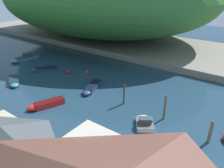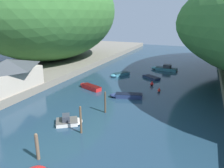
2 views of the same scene
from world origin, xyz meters
name	(u,v)px [view 1 (image 1 of 2)]	position (x,y,z in m)	size (l,w,h in m)	color
water_surface	(92,90)	(0.00, 30.00, 0.00)	(130.00, 130.00, 0.00)	#1E384C
right_bank	(162,48)	(24.77, 30.00, 0.61)	(22.00, 120.00, 1.22)	slate
boathouse_shed	(7,152)	(-16.54, 23.57, 3.66)	(5.47, 10.03, 4.71)	#B2A899
boat_moored_right	(45,104)	(-7.28, 31.71, 0.35)	(4.90, 2.88, 0.70)	red
boat_far_right_bank	(43,69)	(0.75, 42.47, 0.22)	(4.46, 3.72, 0.44)	navy
boat_near_quay	(25,58)	(2.15, 50.12, 0.45)	(6.10, 2.15, 1.42)	teal
boat_far_upstream	(14,82)	(-5.57, 41.47, 0.31)	(3.50, 4.57, 0.63)	teal
boat_cabin_cruiser	(144,122)	(-3.15, 19.45, 0.35)	(3.54, 3.23, 1.14)	silver
boat_open_rowboat	(91,88)	(-0.09, 30.02, 0.34)	(5.19, 2.69, 0.68)	navy
mooring_post_second	(211,132)	(-1.94, 12.81, 1.28)	(0.31, 0.31, 2.55)	brown
mooring_post_middle	(165,107)	(-0.79, 18.18, 1.57)	(0.23, 0.23, 3.13)	brown
mooring_post_fourth	(124,94)	(-0.60, 23.92, 1.46)	(0.24, 0.24, 2.90)	#4C3D2D
channel_buoy_near	(87,72)	(4.19, 34.83, 0.29)	(0.50, 0.50, 0.75)	red
channel_buoy_far	(68,72)	(2.33, 37.61, 0.35)	(0.60, 0.60, 0.90)	red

